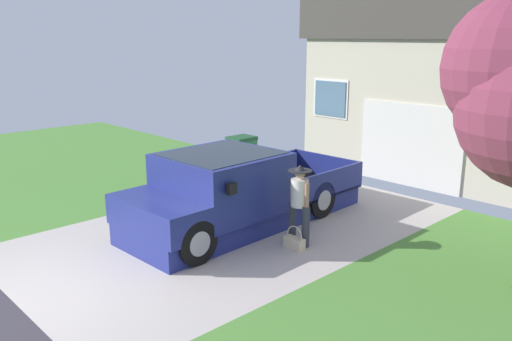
{
  "coord_description": "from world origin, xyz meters",
  "views": [
    {
      "loc": [
        7.56,
        -2.24,
        3.83
      ],
      "look_at": [
        0.23,
        4.72,
        1.23
      ],
      "focal_mm": 36.8,
      "sensor_mm": 36.0,
      "label": 1
    }
  ],
  "objects_px": {
    "wheeled_trash_bin": "(242,154)",
    "person_with_hat": "(299,200)",
    "pickup_truck": "(230,194)",
    "handbag": "(294,242)"
  },
  "relations": [
    {
      "from": "person_with_hat",
      "to": "wheeled_trash_bin",
      "type": "distance_m",
      "value": 5.3
    },
    {
      "from": "wheeled_trash_bin",
      "to": "handbag",
      "type": "bearing_deg",
      "value": -31.72
    },
    {
      "from": "person_with_hat",
      "to": "wheeled_trash_bin",
      "type": "bearing_deg",
      "value": -25.43
    },
    {
      "from": "wheeled_trash_bin",
      "to": "person_with_hat",
      "type": "bearing_deg",
      "value": -30.23
    },
    {
      "from": "pickup_truck",
      "to": "wheeled_trash_bin",
      "type": "xyz_separation_m",
      "value": [
        -3.02,
        3.02,
        -0.13
      ]
    },
    {
      "from": "pickup_truck",
      "to": "handbag",
      "type": "height_order",
      "value": "pickup_truck"
    },
    {
      "from": "pickup_truck",
      "to": "wheeled_trash_bin",
      "type": "bearing_deg",
      "value": -46.73
    },
    {
      "from": "pickup_truck",
      "to": "person_with_hat",
      "type": "bearing_deg",
      "value": -168.66
    },
    {
      "from": "pickup_truck",
      "to": "handbag",
      "type": "bearing_deg",
      "value": -176.77
    },
    {
      "from": "person_with_hat",
      "to": "handbag",
      "type": "xyz_separation_m",
      "value": [
        0.09,
        -0.22,
        -0.75
      ]
    }
  ]
}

